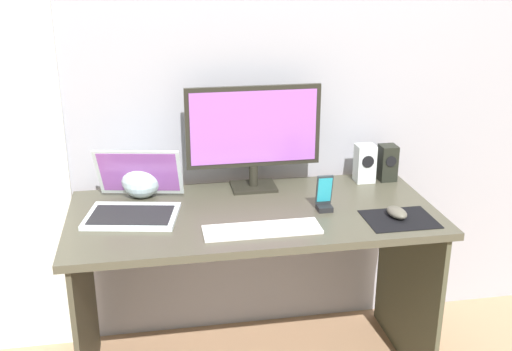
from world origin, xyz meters
TOP-DOWN VIEW (x-y plane):
  - wall_back at (0.00, 0.38)m, footprint 6.00×0.04m
  - desk at (0.00, 0.00)m, footprint 1.37×0.64m
  - monitor at (0.04, 0.23)m, footprint 0.54×0.14m
  - speaker_right at (0.61, 0.23)m, footprint 0.07×0.08m
  - speaker_near_monitor at (0.51, 0.23)m, footprint 0.08×0.07m
  - laptop at (-0.43, 0.06)m, footprint 0.38×0.38m
  - fishbowl at (-0.41, 0.22)m, footprint 0.16×0.16m
  - keyboard_external at (-0.00, -0.18)m, footprint 0.41×0.12m
  - mousepad at (0.51, -0.17)m, footprint 0.25×0.20m
  - mouse at (0.50, -0.15)m, footprint 0.08×0.11m
  - phone_in_dock at (0.26, -0.04)m, footprint 0.06×0.05m

SIDE VIEW (x-z plane):
  - desk at x=0.00m, z-range 0.21..0.93m
  - mousepad at x=0.51m, z-range 0.72..0.72m
  - keyboard_external at x=0.00m, z-range 0.72..0.73m
  - mouse at x=0.50m, z-range 0.72..0.76m
  - laptop at x=-0.43m, z-range 0.66..0.88m
  - phone_in_dock at x=0.26m, z-range 0.70..0.84m
  - fishbowl at x=-0.41m, z-range 0.72..0.88m
  - speaker_right at x=0.61m, z-range 0.72..0.87m
  - speaker_near_monitor at x=0.51m, z-range 0.72..0.88m
  - monitor at x=0.04m, z-range 0.74..1.17m
  - wall_back at x=0.00m, z-range 0.00..2.50m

